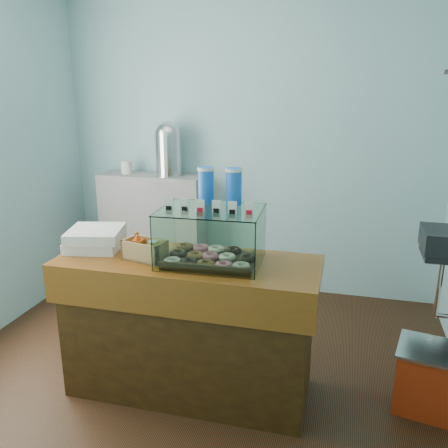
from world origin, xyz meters
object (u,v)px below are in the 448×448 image
(display_case, at_px, (212,233))
(red_cooler, at_px, (436,380))
(coffee_urn, at_px, (168,148))
(counter, at_px, (189,326))

(display_case, xyz_separation_m, red_cooler, (1.36, 0.15, -0.87))
(display_case, relative_size, coffee_urn, 1.23)
(counter, distance_m, coffee_urn, 1.95)
(coffee_urn, relative_size, red_cooler, 0.95)
(counter, bearing_deg, coffee_urn, 114.42)
(coffee_urn, height_order, red_cooler, coffee_urn)
(coffee_urn, bearing_deg, counter, -65.58)
(display_case, relative_size, red_cooler, 1.18)
(red_cooler, bearing_deg, counter, -161.70)
(coffee_urn, distance_m, red_cooler, 2.86)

